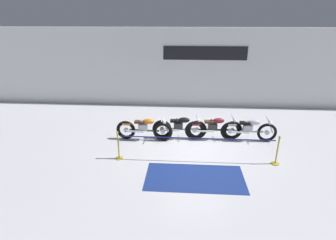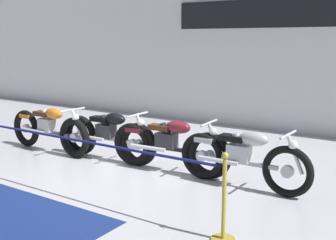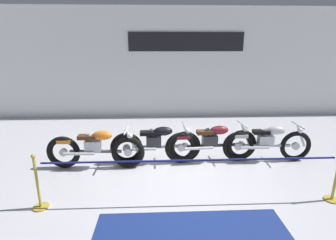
# 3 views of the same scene
# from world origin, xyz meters

# --- Properties ---
(ground_plane) EXTENTS (120.00, 120.00, 0.00)m
(ground_plane) POSITION_xyz_m (0.00, 0.00, 0.00)
(ground_plane) COLOR silver
(back_wall) EXTENTS (28.00, 0.29, 4.20)m
(back_wall) POSITION_xyz_m (0.00, 5.12, 2.10)
(back_wall) COLOR white
(back_wall) RESTS_ON ground
(motorcycle_orange_0) EXTENTS (2.32, 0.62, 0.97)m
(motorcycle_orange_0) POSITION_xyz_m (-2.07, 0.50, 0.48)
(motorcycle_orange_0) COLOR black
(motorcycle_orange_0) RESTS_ON ground
(motorcycle_black_1) EXTENTS (2.23, 0.62, 0.97)m
(motorcycle_black_1) POSITION_xyz_m (-0.65, 0.72, 0.48)
(motorcycle_black_1) COLOR black
(motorcycle_black_1) RESTS_ON ground
(motorcycle_maroon_2) EXTENTS (2.34, 0.62, 0.97)m
(motorcycle_maroon_2) POSITION_xyz_m (0.74, 0.74, 0.48)
(motorcycle_maroon_2) COLOR black
(motorcycle_maroon_2) RESTS_ON ground
(motorcycle_silver_3) EXTENTS (2.23, 0.62, 0.97)m
(motorcycle_silver_3) POSITION_xyz_m (2.13, 0.70, 0.49)
(motorcycle_silver_3) COLOR black
(motorcycle_silver_3) RESTS_ON ground
(stanchion_far_left) EXTENTS (5.46, 0.28, 1.05)m
(stanchion_far_left) POSITION_xyz_m (-1.16, -1.08, 0.66)
(stanchion_far_left) COLOR gold
(stanchion_far_left) RESTS_ON ground
(stanchion_mid_left) EXTENTS (0.28, 0.28, 1.05)m
(stanchion_mid_left) POSITION_xyz_m (2.69, -1.08, 0.36)
(stanchion_mid_left) COLOR gold
(stanchion_mid_left) RESTS_ON ground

